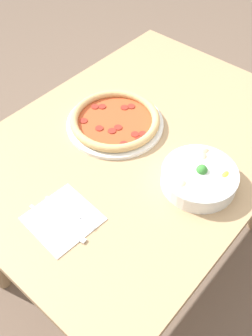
# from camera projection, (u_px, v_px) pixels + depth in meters

# --- Properties ---
(ground_plane) EXTENTS (8.00, 8.00, 0.00)m
(ground_plane) POSITION_uv_depth(u_px,v_px,m) (136.00, 252.00, 1.76)
(ground_plane) COLOR brown
(dining_table) EXTENTS (1.13, 0.83, 0.74)m
(dining_table) POSITION_uv_depth(u_px,v_px,m) (140.00, 164.00, 1.29)
(dining_table) COLOR tan
(dining_table) RESTS_ON ground_plane
(pizza) EXTENTS (0.32, 0.32, 0.04)m
(pizza) POSITION_uv_depth(u_px,v_px,m) (114.00, 121.00, 1.23)
(pizza) COLOR white
(pizza) RESTS_ON dining_table
(bowl) EXTENTS (0.22, 0.22, 0.07)m
(bowl) POSITION_uv_depth(u_px,v_px,m) (199.00, 177.00, 1.06)
(bowl) COLOR white
(bowl) RESTS_ON dining_table
(napkin) EXTENTS (0.18, 0.18, 0.00)m
(napkin) POSITION_uv_depth(u_px,v_px,m) (63.00, 219.00, 1.00)
(napkin) COLOR white
(napkin) RESTS_ON dining_table
(fork) EXTENTS (0.03, 0.17, 0.00)m
(fork) POSITION_uv_depth(u_px,v_px,m) (69.00, 212.00, 1.01)
(fork) COLOR silver
(fork) RESTS_ON napkin
(knife) EXTENTS (0.03, 0.19, 0.01)m
(knife) POSITION_uv_depth(u_px,v_px,m) (54.00, 222.00, 0.99)
(knife) COLOR silver
(knife) RESTS_ON napkin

